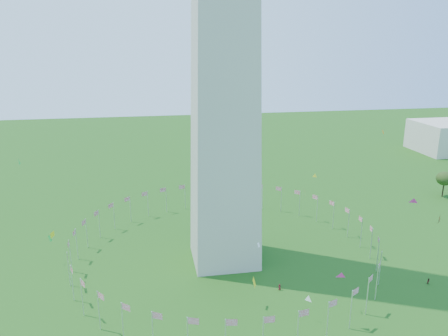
% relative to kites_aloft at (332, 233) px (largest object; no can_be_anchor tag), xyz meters
% --- Properties ---
extents(flag_ring, '(80.24, 80.24, 9.00)m').
position_rel_kites_aloft_xyz_m(flag_ring, '(-17.55, 28.50, -14.45)').
color(flag_ring, silver).
rests_on(flag_ring, ground).
extents(kites_aloft, '(121.91, 75.47, 33.72)m').
position_rel_kites_aloft_xyz_m(kites_aloft, '(0.00, 0.00, 0.00)').
color(kites_aloft, '#CC2699').
rests_on(kites_aloft, ground).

